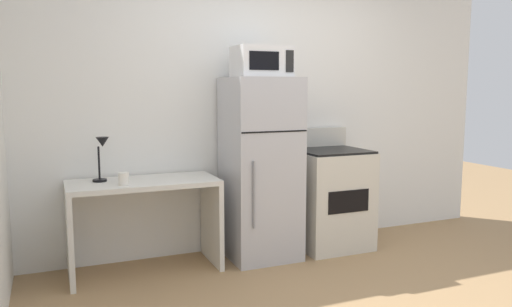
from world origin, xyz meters
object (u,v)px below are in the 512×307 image
Objects in this scene: desk_lamp at (102,151)px; coffee_mug at (124,179)px; refrigerator at (260,169)px; oven_range at (330,198)px; microwave at (262,62)px; desk at (144,208)px.

coffee_mug is (0.13, -0.20, -0.19)m from desk_lamp.
desk_lamp is at bearing 123.46° from coffee_mug.
coffee_mug is 0.06× the size of refrigerator.
desk_lamp is at bearing 177.12° from oven_range.
desk_lamp reaches higher than coffee_mug.
microwave is (1.18, 0.08, 0.91)m from coffee_mug.
oven_range is (0.71, -0.00, -0.32)m from refrigerator.
desk is at bearing -13.94° from desk_lamp.
microwave reaches higher than desk.
coffee_mug is 0.09× the size of oven_range.
oven_range is at bearing -0.16° from refrigerator.
refrigerator is 0.92m from microwave.
desk_lamp is 0.31m from coffee_mug.
desk is at bearing 177.40° from microwave.
oven_range is (1.89, 0.10, -0.33)m from coffee_mug.
refrigerator is (1.18, 0.10, -0.01)m from coffee_mug.
microwave reaches higher than coffee_mug.
desk_lamp reaches higher than desk.
desk_lamp is 3.72× the size of coffee_mug.
refrigerator is at bearing 179.84° from oven_range.
refrigerator is at bearing 90.33° from microwave.
desk_lamp is 2.09m from oven_range.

